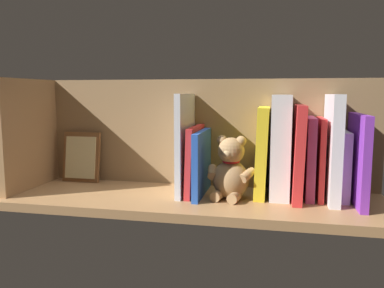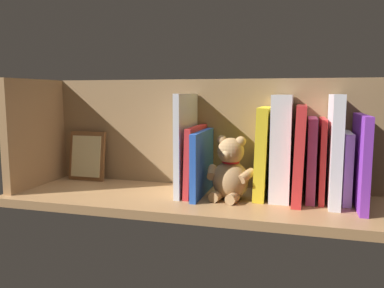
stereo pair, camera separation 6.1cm
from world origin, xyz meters
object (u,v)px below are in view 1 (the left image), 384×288
at_px(dictionary_thick_white, 280,146).
at_px(teddy_bear, 231,171).
at_px(book_0, 358,159).
at_px(picture_frame_leaning, 81,157).

relative_size(dictionary_thick_white, teddy_bear, 1.63).
height_order(book_0, dictionary_thick_white, dictionary_thick_white).
xyz_separation_m(book_0, picture_frame_leaning, (0.76, -0.08, -0.03)).
xyz_separation_m(book_0, teddy_bear, (0.30, 0.02, -0.04)).
height_order(book_0, teddy_bear, book_0).
distance_m(book_0, teddy_bear, 0.30).
relative_size(book_0, teddy_bear, 1.35).
bearing_deg(picture_frame_leaning, book_0, 174.21).
relative_size(dictionary_thick_white, picture_frame_leaning, 1.75).
height_order(book_0, picture_frame_leaning, book_0).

